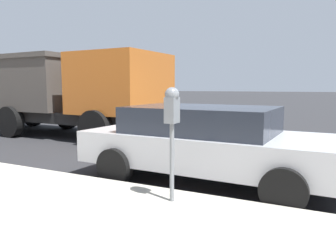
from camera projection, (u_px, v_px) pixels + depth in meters
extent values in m
plane|color=#2B2B2D|center=(218.00, 167.00, 6.91)|extent=(220.00, 220.00, 0.00)
cylinder|color=gray|center=(172.00, 163.00, 4.36)|extent=(0.06, 0.06, 1.06)
cube|color=gray|center=(172.00, 110.00, 4.28)|extent=(0.20, 0.14, 0.34)
sphere|color=gray|center=(172.00, 95.00, 4.25)|extent=(0.19, 0.19, 0.19)
cube|color=#B21919|center=(175.00, 113.00, 4.38)|extent=(0.01, 0.11, 0.12)
cube|color=black|center=(175.00, 104.00, 4.36)|extent=(0.01, 0.10, 0.08)
cube|color=#B7BABF|center=(211.00, 149.00, 5.80)|extent=(2.06, 4.58, 0.56)
cube|color=#232833|center=(202.00, 119.00, 5.82)|extent=(1.76, 2.59, 0.46)
cylinder|color=black|center=(301.00, 162.00, 6.00)|extent=(0.24, 0.65, 0.64)
cylinder|color=black|center=(284.00, 191.00, 4.34)|extent=(0.24, 0.65, 0.64)
cylinder|color=black|center=(167.00, 148.00, 7.32)|extent=(0.24, 0.65, 0.64)
cylinder|color=black|center=(115.00, 166.00, 5.67)|extent=(0.24, 0.65, 0.64)
cube|color=black|center=(57.00, 115.00, 11.67)|extent=(2.45, 8.22, 0.35)
cube|color=#C66623|center=(121.00, 84.00, 10.19)|extent=(2.63, 2.53, 1.83)
cube|color=#4C4742|center=(26.00, 85.00, 12.28)|extent=(2.72, 5.14, 1.74)
cube|color=#4C4742|center=(25.00, 60.00, 12.17)|extent=(2.82, 5.24, 0.16)
cylinder|color=black|center=(144.00, 120.00, 11.45)|extent=(0.34, 1.05, 1.04)
cylinder|color=black|center=(95.00, 128.00, 9.23)|extent=(0.34, 1.05, 1.04)
cylinder|color=black|center=(67.00, 116.00, 13.19)|extent=(0.34, 1.05, 1.04)
cylinder|color=black|center=(10.00, 122.00, 10.97)|extent=(0.34, 1.05, 1.04)
cylinder|color=black|center=(33.00, 114.00, 14.16)|extent=(0.34, 1.05, 1.04)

